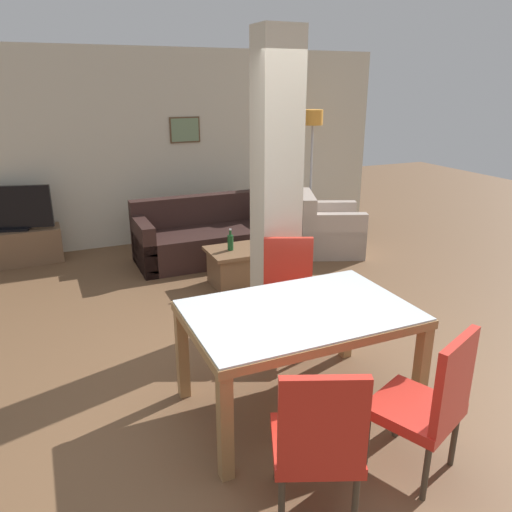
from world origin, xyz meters
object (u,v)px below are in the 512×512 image
object	(u,v)px
armchair	(326,232)
floor_lamp	(313,131)
sofa	(206,238)
coffee_table	(243,266)
bottle	(230,242)
dining_table	(299,330)
tv_screen	(9,209)
dining_chair_far_right	(289,290)
dining_chair_near_right	(429,401)
dining_chair_near_left	(318,439)
tv_stand	(16,247)

from	to	relation	value
armchair	floor_lamp	distance (m)	1.62
armchair	sofa	bearing A→B (deg)	-80.75
coffee_table	bottle	size ratio (longest dim) A/B	3.21
dining_table	tv_screen	xyz separation A→B (m)	(-1.90, 4.15, 0.11)
dining_chair_far_right	dining_table	bearing A→B (deg)	90.00
dining_chair_near_right	coffee_table	size ratio (longest dim) A/B	1.19
dining_table	sofa	size ratio (longest dim) A/B	0.83
armchair	tv_screen	size ratio (longest dim) A/B	1.10
sofa	armchair	bearing A→B (deg)	167.10
dining_chair_near_left	coffee_table	distance (m)	3.38
dining_chair_far_right	armchair	xyz separation A→B (m)	(1.66, 2.08, -0.22)
coffee_table	bottle	world-z (taller)	bottle
dining_table	sofa	bearing A→B (deg)	82.82
coffee_table	floor_lamp	distance (m)	2.75
sofa	dining_chair_near_right	bearing A→B (deg)	89.42
bottle	tv_stand	size ratio (longest dim) A/B	0.22
sofa	coffee_table	size ratio (longest dim) A/B	2.31
armchair	floor_lamp	world-z (taller)	floor_lamp
dining_chair_near_left	tv_stand	distance (m)	5.29
floor_lamp	tv_stand	bearing A→B (deg)	177.11
dining_chair_near_left	dining_chair_far_right	size ratio (longest dim) A/B	1.00
armchair	tv_screen	bearing A→B (deg)	-84.57
dining_chair_near_left	sofa	bearing A→B (deg)	101.76
dining_chair_near_right	floor_lamp	world-z (taller)	floor_lamp
dining_chair_near_right	floor_lamp	distance (m)	5.31
bottle	dining_table	bearing A→B (deg)	-99.41
bottle	floor_lamp	xyz separation A→B (m)	(1.94, 1.59, 1.03)
coffee_table	floor_lamp	xyz separation A→B (m)	(1.80, 1.60, 1.34)
tv_screen	floor_lamp	world-z (taller)	floor_lamp
tv_stand	coffee_table	bearing A→B (deg)	-36.69
dining_chair_near_left	coffee_table	world-z (taller)	dining_chair_near_left
dining_chair_near_left	tv_stand	bearing A→B (deg)	129.16
dining_chair_near_left	bottle	size ratio (longest dim) A/B	3.83
armchair	floor_lamp	xyz separation A→B (m)	(0.29, 0.97, 1.27)
coffee_table	tv_screen	xyz separation A→B (m)	(-2.43, 1.81, 0.51)
dining_chair_near_left	floor_lamp	world-z (taller)	floor_lamp
coffee_table	tv_stand	size ratio (longest dim) A/B	0.71
dining_chair_near_left	dining_chair_far_right	distance (m)	1.95
dining_chair_far_right	armchair	size ratio (longest dim) A/B	0.86
dining_table	armchair	xyz separation A→B (m)	(2.04, 2.96, -0.33)
dining_table	sofa	world-z (taller)	sofa
armchair	bottle	bearing A→B (deg)	-47.38
floor_lamp	dining_chair_far_right	bearing A→B (deg)	-122.55
dining_chair_near_left	floor_lamp	bearing A→B (deg)	83.24
dining_chair_near_left	coffee_table	bearing A→B (deg)	96.79
dining_chair_far_right	armchair	distance (m)	2.67
dining_table	floor_lamp	xyz separation A→B (m)	(2.33, 3.93, 0.94)
dining_chair_far_right	armchair	world-z (taller)	dining_chair_far_right
dining_chair_far_right	dining_chair_near_left	bearing A→B (deg)	90.41
dining_chair_near_right	bottle	bearing A→B (deg)	66.82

